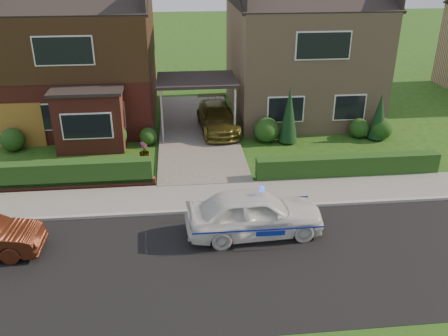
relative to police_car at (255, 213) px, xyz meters
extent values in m
plane|color=#164913|center=(-1.35, -1.54, -0.75)|extent=(120.00, 120.00, 0.00)
cube|color=black|center=(-1.35, -1.54, -0.75)|extent=(60.00, 6.00, 0.02)
cube|color=#9E9993|center=(-1.35, 1.51, -0.69)|extent=(60.00, 0.16, 0.12)
cube|color=slate|center=(-1.35, 2.56, -0.70)|extent=(60.00, 2.00, 0.10)
cube|color=#666059|center=(-1.35, 9.46, -0.69)|extent=(3.80, 12.00, 0.12)
cube|color=maroon|center=(-7.15, 12.46, 2.15)|extent=(7.20, 8.00, 5.80)
cube|color=white|center=(-8.73, 8.44, 0.65)|extent=(1.80, 0.08, 1.30)
cube|color=white|center=(-5.57, 8.44, 0.65)|extent=(1.60, 0.08, 1.30)
cube|color=white|center=(-7.15, 8.44, 3.65)|extent=(2.60, 0.08, 1.30)
cube|color=black|center=(-7.15, 12.46, 3.60)|extent=(7.26, 8.06, 2.90)
cube|color=maroon|center=(-6.29, 7.76, 0.60)|extent=(3.00, 1.40, 2.70)
cube|color=black|center=(-6.29, 7.76, 2.02)|extent=(3.20, 1.60, 0.14)
cube|color=tan|center=(4.45, 12.46, 2.15)|extent=(7.20, 8.00, 5.80)
cube|color=white|center=(2.87, 8.44, 0.65)|extent=(1.80, 0.08, 1.30)
cube|color=white|center=(6.03, 8.44, 0.65)|extent=(1.60, 0.08, 1.30)
cube|color=white|center=(4.45, 8.44, 3.65)|extent=(2.60, 0.08, 1.30)
cube|color=black|center=(-1.35, 9.46, 1.95)|extent=(3.80, 3.00, 0.14)
cylinder|color=gray|center=(-3.05, 8.06, 0.60)|extent=(0.10, 0.10, 2.70)
cylinder|color=gray|center=(0.35, 8.06, 0.60)|extent=(0.10, 0.10, 2.70)
cube|color=brown|center=(-9.60, 8.42, 0.30)|extent=(2.20, 0.10, 2.10)
cube|color=maroon|center=(-7.15, 3.76, -0.57)|extent=(7.70, 0.25, 0.36)
cube|color=#123913|center=(-7.15, 3.91, -0.75)|extent=(7.50, 0.55, 0.90)
cube|color=#123913|center=(4.45, 3.81, -0.75)|extent=(7.50, 0.55, 0.80)
sphere|color=#123913|center=(-9.85, 7.96, -0.21)|extent=(1.08, 1.08, 1.08)
sphere|color=#123913|center=(-5.35, 7.76, -0.09)|extent=(1.32, 1.32, 1.32)
sphere|color=#123913|center=(-3.75, 8.06, -0.33)|extent=(0.84, 0.84, 0.84)
sphere|color=#123913|center=(1.85, 7.86, -0.15)|extent=(1.20, 1.20, 1.20)
sphere|color=#123913|center=(6.45, 7.96, -0.27)|extent=(0.96, 0.96, 0.96)
sphere|color=#123913|center=(7.45, 7.66, -0.21)|extent=(1.08, 1.08, 1.08)
cone|color=black|center=(2.85, 7.66, 0.55)|extent=(0.90, 0.90, 2.60)
cone|color=black|center=(7.25, 7.66, 0.35)|extent=(0.90, 0.90, 2.20)
imported|color=silver|center=(0.00, 0.00, 0.00)|extent=(2.03, 4.52, 1.51)
sphere|color=#193FF2|center=(0.22, 0.00, 0.83)|extent=(0.17, 0.17, 0.17)
cube|color=navy|center=(0.00, -0.89, -0.06)|extent=(4.07, 0.01, 0.05)
cube|color=navy|center=(0.00, 0.89, -0.06)|extent=(4.07, 0.01, 0.05)
ellipsoid|color=black|center=(-1.24, -0.10, 0.29)|extent=(0.22, 0.17, 0.21)
sphere|color=white|center=(-1.22, -0.16, 0.28)|extent=(0.11, 0.11, 0.11)
sphere|color=black|center=(-1.22, -0.12, 0.43)|extent=(0.13, 0.13, 0.13)
cone|color=black|center=(-1.26, -0.11, 0.50)|extent=(0.04, 0.04, 0.05)
cone|color=black|center=(-1.17, -0.11, 0.50)|extent=(0.04, 0.04, 0.05)
imported|color=brown|center=(-0.35, 9.41, 0.00)|extent=(2.04, 4.50, 1.28)
imported|color=gray|center=(-6.10, 4.53, -0.38)|extent=(0.52, 0.50, 0.74)
imported|color=gray|center=(-3.85, 6.32, -0.35)|extent=(0.54, 0.54, 0.80)
camera|label=1|loc=(-2.32, -12.98, 7.77)|focal=38.00mm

